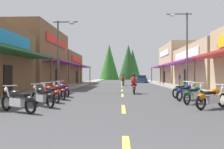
{
  "coord_description": "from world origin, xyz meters",
  "views": [
    {
      "loc": [
        -0.11,
        -2.11,
        1.44
      ],
      "look_at": [
        -1.3,
        28.15,
        1.51
      ],
      "focal_mm": 36.34,
      "sensor_mm": 36.0,
      "label": 1
    }
  ],
  "objects_px": {
    "motorcycle_parked_right_3": "(186,92)",
    "streetlamp_left": "(62,45)",
    "motorcycle_parked_right_2": "(194,94)",
    "motorcycle_parked_left_0": "(18,100)",
    "streetlamp_right": "(183,41)",
    "rider_cruising_trailing": "(123,81)",
    "motorcycle_parked_left_4": "(63,89)",
    "rider_cruising_lead": "(134,85)",
    "motorcycle_parked_right_4": "(182,90)",
    "parked_car_curbside": "(141,79)",
    "motorcycle_parked_left_2": "(50,93)",
    "motorcycle_parked_right_1": "(212,97)",
    "pedestrian_by_shop": "(180,79)",
    "motorcycle_parked_left_3": "(59,91)",
    "motorcycle_parked_left_1": "(43,96)"
  },
  "relations": [
    {
      "from": "motorcycle_parked_left_0",
      "to": "motorcycle_parked_left_4",
      "type": "height_order",
      "value": "same"
    },
    {
      "from": "streetlamp_right",
      "to": "rider_cruising_lead",
      "type": "relative_size",
      "value": 3.11
    },
    {
      "from": "rider_cruising_trailing",
      "to": "pedestrian_by_shop",
      "type": "distance_m",
      "value": 7.61
    },
    {
      "from": "motorcycle_parked_right_1",
      "to": "parked_car_curbside",
      "type": "bearing_deg",
      "value": 55.87
    },
    {
      "from": "motorcycle_parked_left_0",
      "to": "rider_cruising_trailing",
      "type": "height_order",
      "value": "rider_cruising_trailing"
    },
    {
      "from": "streetlamp_right",
      "to": "motorcycle_parked_left_1",
      "type": "bearing_deg",
      "value": -134.22
    },
    {
      "from": "streetlamp_left",
      "to": "parked_car_curbside",
      "type": "bearing_deg",
      "value": 70.32
    },
    {
      "from": "motorcycle_parked_right_3",
      "to": "motorcycle_parked_left_0",
      "type": "bearing_deg",
      "value": 165.63
    },
    {
      "from": "motorcycle_parked_right_3",
      "to": "motorcycle_parked_right_1",
      "type": "bearing_deg",
      "value": -132.93
    },
    {
      "from": "motorcycle_parked_left_1",
      "to": "motorcycle_parked_left_4",
      "type": "height_order",
      "value": "same"
    },
    {
      "from": "motorcycle_parked_right_2",
      "to": "parked_car_curbside",
      "type": "relative_size",
      "value": 0.37
    },
    {
      "from": "streetlamp_right",
      "to": "rider_cruising_lead",
      "type": "distance_m",
      "value": 5.79
    },
    {
      "from": "streetlamp_right",
      "to": "pedestrian_by_shop",
      "type": "bearing_deg",
      "value": 77.66
    },
    {
      "from": "streetlamp_right",
      "to": "rider_cruising_trailing",
      "type": "bearing_deg",
      "value": 112.54
    },
    {
      "from": "streetlamp_right",
      "to": "motorcycle_parked_left_4",
      "type": "relative_size",
      "value": 3.73
    },
    {
      "from": "motorcycle_parked_right_3",
      "to": "pedestrian_by_shop",
      "type": "distance_m",
      "value": 14.85
    },
    {
      "from": "motorcycle_parked_right_1",
      "to": "motorcycle_parked_right_2",
      "type": "height_order",
      "value": "same"
    },
    {
      "from": "rider_cruising_lead",
      "to": "motorcycle_parked_right_4",
      "type": "bearing_deg",
      "value": -131.39
    },
    {
      "from": "motorcycle_parked_left_2",
      "to": "streetlamp_left",
      "type": "bearing_deg",
      "value": -32.21
    },
    {
      "from": "motorcycle_parked_right_2",
      "to": "motorcycle_parked_left_0",
      "type": "bearing_deg",
      "value": 156.45
    },
    {
      "from": "motorcycle_parked_right_2",
      "to": "rider_cruising_trailing",
      "type": "xyz_separation_m",
      "value": [
        -3.42,
        19.41,
        0.17
      ]
    },
    {
      "from": "parked_car_curbside",
      "to": "motorcycle_parked_left_2",
      "type": "bearing_deg",
      "value": 166.92
    },
    {
      "from": "motorcycle_parked_right_4",
      "to": "motorcycle_parked_left_3",
      "type": "relative_size",
      "value": 0.94
    },
    {
      "from": "motorcycle_parked_left_1",
      "to": "motorcycle_parked_right_3",
      "type": "bearing_deg",
      "value": -112.83
    },
    {
      "from": "motorcycle_parked_left_4",
      "to": "rider_cruising_lead",
      "type": "xyz_separation_m",
      "value": [
        4.88,
        2.55,
        0.17
      ]
    },
    {
      "from": "motorcycle_parked_right_2",
      "to": "rider_cruising_trailing",
      "type": "distance_m",
      "value": 19.71
    },
    {
      "from": "rider_cruising_lead",
      "to": "parked_car_curbside",
      "type": "bearing_deg",
      "value": -4.49
    },
    {
      "from": "motorcycle_parked_left_4",
      "to": "motorcycle_parked_right_1",
      "type": "bearing_deg",
      "value": -159.65
    },
    {
      "from": "pedestrian_by_shop",
      "to": "motorcycle_parked_right_4",
      "type": "bearing_deg",
      "value": 95.17
    },
    {
      "from": "motorcycle_parked_right_2",
      "to": "pedestrian_by_shop",
      "type": "relative_size",
      "value": 0.91
    },
    {
      "from": "rider_cruising_lead",
      "to": "pedestrian_by_shop",
      "type": "distance_m",
      "value": 11.8
    },
    {
      "from": "motorcycle_parked_left_0",
      "to": "rider_cruising_trailing",
      "type": "relative_size",
      "value": 0.88
    },
    {
      "from": "streetlamp_left",
      "to": "motorcycle_parked_left_4",
      "type": "relative_size",
      "value": 3.38
    },
    {
      "from": "motorcycle_parked_right_3",
      "to": "streetlamp_left",
      "type": "bearing_deg",
      "value": 101.26
    },
    {
      "from": "motorcycle_parked_right_1",
      "to": "pedestrian_by_shop",
      "type": "bearing_deg",
      "value": 45.74
    },
    {
      "from": "motorcycle_parked_left_4",
      "to": "motorcycle_parked_left_0",
      "type": "bearing_deg",
      "value": 143.19
    },
    {
      "from": "motorcycle_parked_right_2",
      "to": "motorcycle_parked_right_3",
      "type": "height_order",
      "value": "same"
    },
    {
      "from": "pedestrian_by_shop",
      "to": "motorcycle_parked_left_3",
      "type": "bearing_deg",
      "value": 71.84
    },
    {
      "from": "motorcycle_parked_right_3",
      "to": "streetlamp_right",
      "type": "bearing_deg",
      "value": 30.46
    },
    {
      "from": "motorcycle_parked_left_0",
      "to": "motorcycle_parked_left_3",
      "type": "height_order",
      "value": "same"
    },
    {
      "from": "streetlamp_right",
      "to": "motorcycle_parked_right_4",
      "type": "xyz_separation_m",
      "value": [
        -1.26,
        -4.38,
        -3.8
      ]
    },
    {
      "from": "streetlamp_right",
      "to": "rider_cruising_trailing",
      "type": "xyz_separation_m",
      "value": [
        -4.94,
        11.9,
        -3.63
      ]
    },
    {
      "from": "motorcycle_parked_left_1",
      "to": "rider_cruising_lead",
      "type": "height_order",
      "value": "rider_cruising_lead"
    },
    {
      "from": "motorcycle_parked_left_0",
      "to": "rider_cruising_lead",
      "type": "distance_m",
      "value": 10.27
    },
    {
      "from": "rider_cruising_lead",
      "to": "rider_cruising_trailing",
      "type": "bearing_deg",
      "value": 4.9
    },
    {
      "from": "streetlamp_left",
      "to": "motorcycle_parked_left_1",
      "type": "xyz_separation_m",
      "value": [
        1.44,
        -8.77,
        -3.45
      ]
    },
    {
      "from": "motorcycle_parked_left_4",
      "to": "rider_cruising_trailing",
      "type": "relative_size",
      "value": 0.83
    },
    {
      "from": "motorcycle_parked_left_2",
      "to": "rider_cruising_trailing",
      "type": "distance_m",
      "value": 19.59
    },
    {
      "from": "motorcycle_parked_right_2",
      "to": "motorcycle_parked_right_3",
      "type": "xyz_separation_m",
      "value": [
        0.03,
        1.56,
        0.0
      ]
    },
    {
      "from": "rider_cruising_trailing",
      "to": "parked_car_curbside",
      "type": "distance_m",
      "value": 13.3
    }
  ]
}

